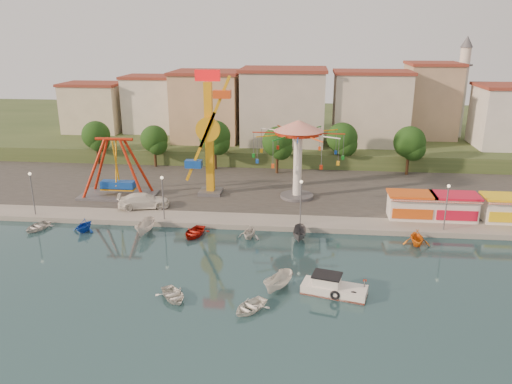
# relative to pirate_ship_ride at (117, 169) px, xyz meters

# --- Properties ---
(ground) EXTENTS (200.00, 200.00, 0.00)m
(ground) POSITION_rel_pirate_ship_ride_xyz_m (16.47, -20.80, -4.39)
(ground) COLOR #142F37
(ground) RESTS_ON ground
(quay_deck) EXTENTS (200.00, 100.00, 0.60)m
(quay_deck) POSITION_rel_pirate_ship_ride_xyz_m (16.47, 41.20, -4.09)
(quay_deck) COLOR #9E998E
(quay_deck) RESTS_ON ground
(asphalt_pad) EXTENTS (90.00, 28.00, 0.01)m
(asphalt_pad) POSITION_rel_pirate_ship_ride_xyz_m (16.47, 9.20, -3.79)
(asphalt_pad) COLOR #4C4944
(asphalt_pad) RESTS_ON quay_deck
(hill_terrace) EXTENTS (200.00, 60.00, 3.00)m
(hill_terrace) POSITION_rel_pirate_ship_ride_xyz_m (16.47, 46.20, -2.89)
(hill_terrace) COLOR #384C26
(hill_terrace) RESTS_ON ground
(pirate_ship_ride) EXTENTS (10.00, 5.00, 8.00)m
(pirate_ship_ride) POSITION_rel_pirate_ship_ride_xyz_m (0.00, 0.00, 0.00)
(pirate_ship_ride) COLOR #59595E
(pirate_ship_ride) RESTS_ON quay_deck
(kamikaze_tower) EXTENTS (4.77, 3.10, 16.50)m
(kamikaze_tower) POSITION_rel_pirate_ship_ride_xyz_m (12.35, 2.03, 4.17)
(kamikaze_tower) COLOR #59595E
(kamikaze_tower) RESTS_ON quay_deck
(wave_swinger) EXTENTS (11.60, 11.60, 10.40)m
(wave_swinger) POSITION_rel_pirate_ship_ride_xyz_m (23.84, 1.90, 3.80)
(wave_swinger) COLOR #59595E
(wave_swinger) RESTS_ON quay_deck
(booth_left) EXTENTS (5.40, 3.78, 3.08)m
(booth_left) POSITION_rel_pirate_ship_ride_xyz_m (37.36, -4.31, -2.23)
(booth_left) COLOR white
(booth_left) RESTS_ON quay_deck
(booth_mid) EXTENTS (5.40, 3.78, 3.08)m
(booth_mid) POSITION_rel_pirate_ship_ride_xyz_m (42.36, -4.31, -2.23)
(booth_mid) COLOR white
(booth_mid) RESTS_ON quay_deck
(booth_right) EXTENTS (5.40, 3.78, 3.08)m
(booth_right) POSITION_rel_pirate_ship_ride_xyz_m (48.18, -4.31, -2.23)
(booth_right) COLOR white
(booth_right) RESTS_ON quay_deck
(lamp_post_0) EXTENTS (0.14, 0.14, 5.00)m
(lamp_post_0) POSITION_rel_pirate_ship_ride_xyz_m (-7.53, -7.80, -1.29)
(lamp_post_0) COLOR #59595E
(lamp_post_0) RESTS_ON quay_deck
(lamp_post_1) EXTENTS (0.14, 0.14, 5.00)m
(lamp_post_1) POSITION_rel_pirate_ship_ride_xyz_m (8.47, -7.80, -1.29)
(lamp_post_1) COLOR #59595E
(lamp_post_1) RESTS_ON quay_deck
(lamp_post_2) EXTENTS (0.14, 0.14, 5.00)m
(lamp_post_2) POSITION_rel_pirate_ship_ride_xyz_m (24.47, -7.80, -1.29)
(lamp_post_2) COLOR #59595E
(lamp_post_2) RESTS_ON quay_deck
(lamp_post_3) EXTENTS (0.14, 0.14, 5.00)m
(lamp_post_3) POSITION_rel_pirate_ship_ride_xyz_m (40.47, -7.80, -1.29)
(lamp_post_3) COLOR #59595E
(lamp_post_3) RESTS_ON quay_deck
(tree_0) EXTENTS (4.60, 4.60, 7.19)m
(tree_0) POSITION_rel_pirate_ship_ride_xyz_m (-9.53, 16.18, 1.08)
(tree_0) COLOR #382314
(tree_0) RESTS_ON quay_deck
(tree_1) EXTENTS (4.35, 4.35, 6.80)m
(tree_1) POSITION_rel_pirate_ship_ride_xyz_m (0.47, 15.44, 0.81)
(tree_1) COLOR #382314
(tree_1) RESTS_ON quay_deck
(tree_2) EXTENTS (5.02, 5.02, 7.85)m
(tree_2) POSITION_rel_pirate_ship_ride_xyz_m (10.47, 15.01, 1.52)
(tree_2) COLOR #382314
(tree_2) RESTS_ON quay_deck
(tree_3) EXTENTS (4.68, 4.68, 7.32)m
(tree_3) POSITION_rel_pirate_ship_ride_xyz_m (20.47, 13.56, 1.16)
(tree_3) COLOR #382314
(tree_3) RESTS_ON quay_deck
(tree_4) EXTENTS (4.86, 4.86, 7.60)m
(tree_4) POSITION_rel_pirate_ship_ride_xyz_m (30.47, 16.56, 1.35)
(tree_4) COLOR #382314
(tree_4) RESTS_ON quay_deck
(tree_5) EXTENTS (4.83, 4.83, 7.54)m
(tree_5) POSITION_rel_pirate_ship_ride_xyz_m (40.47, 14.74, 1.31)
(tree_5) COLOR #382314
(tree_5) RESTS_ON quay_deck
(building_0) EXTENTS (9.26, 9.53, 11.87)m
(building_0) POSITION_rel_pirate_ship_ride_xyz_m (-16.90, 25.27, 4.54)
(building_0) COLOR beige
(building_0) RESTS_ON hill_terrace
(building_1) EXTENTS (12.33, 9.01, 8.63)m
(building_1) POSITION_rel_pirate_ship_ride_xyz_m (-4.86, 30.59, 2.92)
(building_1) COLOR silver
(building_1) RESTS_ON hill_terrace
(building_2) EXTENTS (11.95, 9.28, 11.23)m
(building_2) POSITION_rel_pirate_ship_ride_xyz_m (8.28, 31.16, 4.22)
(building_2) COLOR tan
(building_2) RESTS_ON hill_terrace
(building_3) EXTENTS (12.59, 10.50, 9.20)m
(building_3) POSITION_rel_pirate_ship_ride_xyz_m (22.07, 28.00, 3.20)
(building_3) COLOR beige
(building_3) RESTS_ON hill_terrace
(building_4) EXTENTS (10.75, 9.23, 9.24)m
(building_4) POSITION_rel_pirate_ship_ride_xyz_m (35.54, 31.40, 3.22)
(building_4) COLOR beige
(building_4) RESTS_ON hill_terrace
(building_5) EXTENTS (12.77, 10.96, 11.21)m
(building_5) POSITION_rel_pirate_ship_ride_xyz_m (48.84, 29.53, 4.21)
(building_5) COLOR tan
(building_5) RESTS_ON hill_terrace
(minaret) EXTENTS (2.80, 2.80, 18.00)m
(minaret) POSITION_rel_pirate_ship_ride_xyz_m (52.47, 33.20, 8.15)
(minaret) COLOR silver
(minaret) RESTS_ON hill_terrace
(cabin_motorboat) EXTENTS (5.89, 3.39, 1.95)m
(cabin_motorboat) POSITION_rel_pirate_ship_ride_xyz_m (27.54, -22.45, -3.87)
(cabin_motorboat) COLOR white
(cabin_motorboat) RESTS_ON ground
(rowboat_a) EXTENTS (3.98, 4.18, 0.70)m
(rowboat_a) POSITION_rel_pirate_ship_ride_xyz_m (14.00, -24.71, -4.04)
(rowboat_a) COLOR white
(rowboat_a) RESTS_ON ground
(rowboat_b) EXTENTS (3.95, 4.21, 0.71)m
(rowboat_b) POSITION_rel_pirate_ship_ride_xyz_m (20.70, -25.88, -4.04)
(rowboat_b) COLOR white
(rowboat_b) RESTS_ON ground
(skiff) EXTENTS (3.21, 4.12, 1.51)m
(skiff) POSITION_rel_pirate_ship_ride_xyz_m (22.83, -22.31, -3.64)
(skiff) COLOR silver
(skiff) RESTS_ON ground
(van) EXTENTS (6.77, 4.23, 1.83)m
(van) POSITION_rel_pirate_ship_ride_xyz_m (4.84, -4.12, -2.88)
(van) COLOR white
(van) RESTS_ON quay_deck
(moored_boat_0) EXTENTS (3.33, 4.03, 0.72)m
(moored_boat_0) POSITION_rel_pirate_ship_ride_xyz_m (-5.62, -11.00, -4.03)
(moored_boat_0) COLOR silver
(moored_boat_0) RESTS_ON ground
(moored_boat_1) EXTENTS (2.95, 3.27, 1.52)m
(moored_boat_1) POSITION_rel_pirate_ship_ride_xyz_m (0.02, -11.00, -3.63)
(moored_boat_1) COLOR #1443B6
(moored_boat_1) RESTS_ON ground
(moored_boat_2) EXTENTS (1.89, 4.15, 1.56)m
(moored_boat_2) POSITION_rel_pirate_ship_ride_xyz_m (7.20, -11.00, -3.62)
(moored_boat_2) COLOR beige
(moored_boat_2) RESTS_ON ground
(moored_boat_3) EXTENTS (3.46, 4.32, 0.80)m
(moored_boat_3) POSITION_rel_pirate_ship_ride_xyz_m (12.74, -11.00, -4.00)
(moored_boat_3) COLOR #AF170E
(moored_boat_3) RESTS_ON ground
(moored_boat_4) EXTENTS (2.93, 3.22, 1.46)m
(moored_boat_4) POSITION_rel_pirate_ship_ride_xyz_m (18.95, -11.00, -3.66)
(moored_boat_4) COLOR silver
(moored_boat_4) RESTS_ON ground
(moored_boat_5) EXTENTS (1.53, 3.72, 1.42)m
(moored_boat_5) POSITION_rel_pirate_ship_ride_xyz_m (24.47, -11.00, -3.69)
(moored_boat_5) COLOR #545358
(moored_boat_5) RESTS_ON ground
(moored_boat_7) EXTENTS (2.89, 3.32, 1.70)m
(moored_boat_7) POSITION_rel_pirate_ship_ride_xyz_m (36.91, -11.00, -3.54)
(moored_boat_7) COLOR orange
(moored_boat_7) RESTS_ON ground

